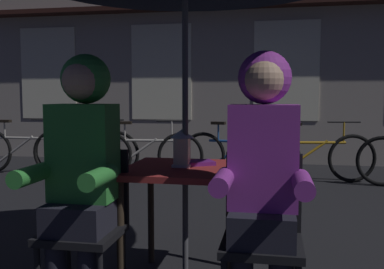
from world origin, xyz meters
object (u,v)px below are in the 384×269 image
Objects in this scene: lantern at (182,147)px; bicycle_fifth at (314,157)px; bicycle_nearest at (22,151)px; book at (198,163)px; cafe_table at (185,183)px; bicycle_third at (145,154)px; chair_left at (87,219)px; chair_right at (262,229)px; person_right_hooded at (263,162)px; bicycle_second at (85,151)px; person_left_hooded at (82,157)px; bicycle_fourth at (237,156)px.

bicycle_fifth is (1.09, 3.49, -0.51)m from lantern.
book is (3.26, -3.27, 0.41)m from bicycle_nearest.
cafe_table is 0.44× the size of bicycle_third.
cafe_table is 3.70× the size of book.
chair_left is 1.00× the size of chair_right.
cafe_table is at bearing -107.09° from bicycle_fifth.
person_right_hooded is 4.81m from bicycle_second.
bicycle_nearest is at bearing 134.10° from person_right_hooded.
lantern is (-0.02, 0.01, 0.22)m from cafe_table.
chair_right is at bearing -36.81° from lantern.
lantern is 3.69m from bicycle_fifth.
chair_right is 0.62× the size of person_right_hooded.
book is (0.08, 0.09, -0.11)m from lantern.
bicycle_nearest is 4.28m from bicycle_fifth.
bicycle_second is 1.01× the size of bicycle_fifth.
bicycle_nearest is (-2.72, 3.80, -0.50)m from person_left_hooded.
chair_right is (0.50, -0.38, -0.37)m from lantern.
person_right_hooded is 0.68m from book.
chair_left is 0.52× the size of bicycle_nearest.
bicycle_second is 4.13m from book.
chair_left is at bearing 90.00° from person_left_hooded.
person_right_hooded is 3.99m from bicycle_fifth.
person_left_hooded is at bearing -176.61° from chair_right.
person_right_hooded is 4.19m from bicycle_third.
bicycle_second is at bearing 125.12° from chair_right.
bicycle_third is 1.01× the size of bicycle_fifth.
cafe_table is 0.62m from chair_right.
bicycle_nearest is (-3.68, 3.80, -0.50)m from person_right_hooded.
chair_left is 1.03m from person_right_hooded.
bicycle_nearest is 0.97m from bicycle_second.
bicycle_second is 0.98m from bicycle_third.
bicycle_nearest is (-3.18, 3.37, -0.51)m from lantern.
bicycle_third is 3.54m from book.
chair_right reaches higher than bicycle_third.
bicycle_fifth is (1.07, 3.49, -0.29)m from cafe_table.
person_left_hooded is at bearing 180.00° from person_right_hooded.
lantern reaches higher than bicycle_fourth.
chair_right is 0.52× the size of bicycle_third.
person_right_hooded reaches higher than bicycle_fourth.
chair_right is at bearing 3.39° from person_left_hooded.
chair_left is 4.63m from bicycle_nearest.
chair_right is 0.52× the size of bicycle_fourth.
bicycle_fifth reaches higher than book.
chair_right is at bearing -74.69° from book.
chair_right is 0.36m from person_right_hooded.
bicycle_third is at bearing 114.93° from person_right_hooded.
person_right_hooded is 0.84× the size of bicycle_fourth.
person_right_hooded reaches higher than bicycle_second.
cafe_table is at bearing -90.65° from bicycle_fourth.
chair_left reaches higher than bicycle_second.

